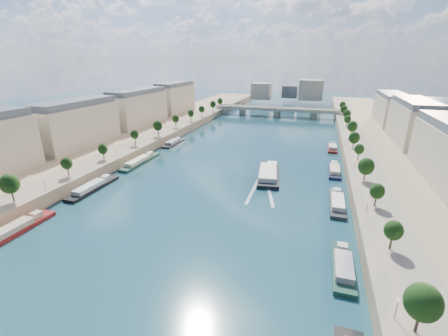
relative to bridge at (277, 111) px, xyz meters
The scene contains 17 objects.
ground 129.96m from the bridge, 90.00° to the right, with size 700.00×700.00×0.00m, color #0D2A3D.
quay_left 148.50m from the bridge, 119.01° to the right, with size 44.00×520.00×5.00m, color #9E8460.
quay_right 148.50m from the bridge, 60.99° to the right, with size 44.00×520.00×5.00m, color #9E8460.
pave_left 141.82m from the bridge, 113.70° to the right, with size 14.00×520.00×0.10m, color gray.
pave_right 141.82m from the bridge, 66.30° to the right, with size 14.00×520.00×0.10m, color gray.
trees_left 139.29m from the bridge, 113.28° to the right, with size 4.80×268.80×8.26m.
trees_right 131.98m from the bridge, 65.35° to the right, with size 4.80×268.80×8.26m.
lamps_left 149.41m from the bridge, 110.58° to the right, with size 0.36×200.36×4.28m.
lamps_right 135.47m from the bridge, 67.19° to the right, with size 0.36×200.36×4.28m.
buildings_left 145.76m from the bridge, 125.80° to the right, with size 16.00×226.00×23.20m.
buildings_right 145.76m from the bridge, 54.20° to the right, with size 16.00×226.00×23.20m.
skyline 90.23m from the bridge, 87.96° to the left, with size 79.00×42.00×22.00m.
bridge is the anchor object (origin of this frame).
tour_barge 151.39m from the bridge, 83.25° to the right, with size 12.94×31.47×4.14m.
wake 167.84m from the bridge, 83.91° to the right, with size 11.22×26.02×0.04m.
moored_barges_left 189.13m from the bridge, 103.92° to the right, with size 5.00×154.51×3.60m.
moored_barges_right 179.97m from the bridge, 75.35° to the right, with size 5.00×163.61×3.60m.
Camera 1 is at (36.14, -42.75, 47.96)m, focal length 24.00 mm.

